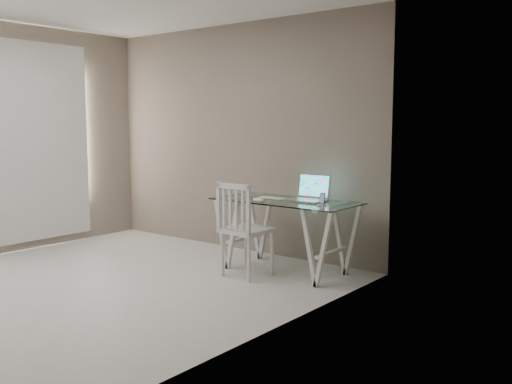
{
  "coord_description": "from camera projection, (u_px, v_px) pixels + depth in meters",
  "views": [
    {
      "loc": [
        4.44,
        -3.03,
        1.54
      ],
      "look_at": [
        0.96,
        1.4,
        0.85
      ],
      "focal_mm": 40.0,
      "sensor_mm": 36.0,
      "label": 1
    }
  ],
  "objects": [
    {
      "name": "mouse",
      "position": [
        259.0,
        200.0,
        5.73
      ],
      "size": [
        0.12,
        0.07,
        0.04
      ],
      "primitive_type": "ellipsoid",
      "color": "white",
      "rests_on": "desk"
    },
    {
      "name": "chair",
      "position": [
        242.0,
        225.0,
        5.64
      ],
      "size": [
        0.46,
        0.46,
        0.96
      ],
      "rotation": [
        0.0,
        0.0,
        -0.04
      ],
      "color": "silver",
      "rests_on": "ground"
    },
    {
      "name": "desk",
      "position": [
        285.0,
        235.0,
        5.87
      ],
      "size": [
        1.5,
        0.7,
        0.75
      ],
      "color": "silver",
      "rests_on": "ground"
    },
    {
      "name": "phone_dock",
      "position": [
        322.0,
        202.0,
        5.45
      ],
      "size": [
        0.07,
        0.07,
        0.12
      ],
      "color": "white",
      "rests_on": "desk"
    },
    {
      "name": "room",
      "position": [
        72.0,
        102.0,
        5.12
      ],
      "size": [
        4.5,
        4.52,
        2.71
      ],
      "color": "#B9B7B1",
      "rests_on": "ground"
    },
    {
      "name": "laptop",
      "position": [
        309.0,
        194.0,
        5.81
      ],
      "size": [
        0.38,
        0.31,
        0.27
      ],
      "color": "#BABBBF",
      "rests_on": "desk"
    },
    {
      "name": "keyboard",
      "position": [
        272.0,
        198.0,
        5.96
      ],
      "size": [
        0.31,
        0.13,
        0.01
      ],
      "primitive_type": "cube",
      "color": "silver",
      "rests_on": "desk"
    }
  ]
}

